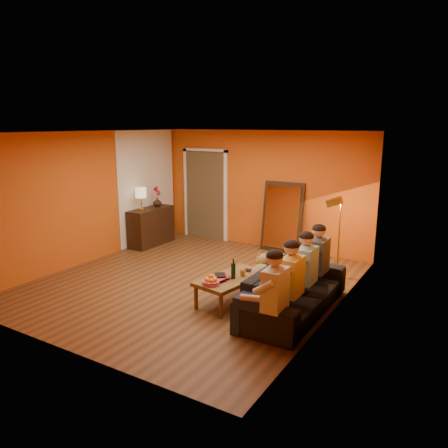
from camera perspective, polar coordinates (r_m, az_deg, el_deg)
The scene contains 27 objects.
room_shell at distance 7.75m, azimuth -2.72°, elevation 2.28°, with size 5.00×5.50×2.60m.
white_accent at distance 10.32m, azimuth -10.00°, elevation 4.80°, with size 0.02×1.90×2.58m, color white.
doorway_recess at distance 10.63m, azimuth -2.09°, elevation 3.86°, with size 1.06×0.30×2.10m, color #3F2D19.
door_jamb_left at distance 10.85m, azimuth -4.96°, elevation 4.01°, with size 0.08×0.06×2.20m, color white.
door_jamb_right at distance 10.23m, azimuth 0.23°, elevation 3.51°, with size 0.08×0.06×2.20m, color white.
door_header at distance 10.41m, azimuth -2.50°, elevation 9.59°, with size 1.22×0.06×0.08m, color white.
mirror_frame at distance 9.55m, azimuth 7.63°, elevation 0.93°, with size 0.92×0.06×1.52m, color black.
mirror_glass at distance 9.51m, azimuth 7.54°, elevation 0.89°, with size 0.78×0.02×1.36m, color white.
sideboard at distance 10.18m, azimuth -9.50°, elevation -0.31°, with size 0.44×1.18×0.85m, color black.
table_lamp at distance 9.82m, azimuth -10.78°, elevation 3.20°, with size 0.24×0.24×0.51m, color beige, non-canonical shape.
sofa at distance 6.62m, azimuth 9.20°, elevation -8.52°, with size 0.89×2.28×0.67m, color black.
coffee_table at distance 6.90m, azimuth 1.05°, elevation -8.53°, with size 0.62×1.22×0.42m, color brown, non-canonical shape.
floor_lamp at distance 8.12m, azimuth 14.80°, elevation -1.84°, with size 0.30×0.24×1.44m, color gold, non-canonical shape.
dog at distance 7.02m, azimuth 4.89°, elevation -6.85°, with size 0.40×0.62×0.73m, color olive, non-canonical shape.
person_far_left at distance 5.61m, azimuth 6.67°, elevation -9.43°, with size 0.70×0.44×1.22m, color beige, non-canonical shape.
person_mid_left at distance 6.08m, azimuth 8.84°, elevation -7.68°, with size 0.70×0.44×1.22m, color gold, non-canonical shape.
person_mid_right at distance 6.56m, azimuth 10.68°, elevation -6.17°, with size 0.70×0.44×1.22m, color #82B1C9, non-canonical shape.
person_far_right at distance 7.06m, azimuth 12.25°, elevation -4.87°, with size 0.70×0.44×1.22m, color #38383E, non-canonical shape.
fruit_bowl at distance 6.48m, azimuth -1.71°, elevation -7.23°, with size 0.26×0.26×0.16m, color #C0436F, non-canonical shape.
wine_bottle at distance 6.71m, azimuth 1.22°, elevation -5.85°, with size 0.07×0.07×0.31m, color black.
tumbler at distance 6.85m, azimuth 2.44°, elevation -6.41°, with size 0.10×0.10×0.09m, color #B27F3F.
laptop at distance 7.03m, azimuth 3.77°, elevation -6.21°, with size 0.29×0.19×0.02m, color black.
book_lower at distance 6.74m, azimuth -1.13°, elevation -7.02°, with size 0.19×0.25×0.02m, color black.
book_mid at distance 6.74m, azimuth -1.01°, elevation -6.84°, with size 0.20×0.27×0.02m, color #AF142B.
book_upper at distance 6.72m, azimuth -1.18°, elevation -6.71°, with size 0.16×0.21×0.02m, color black.
vase at distance 10.26m, azimuth -8.71°, elevation 2.85°, with size 0.20×0.20×0.21m, color black.
flowers at distance 10.22m, azimuth -8.75°, elevation 4.25°, with size 0.17×0.17×0.48m, color #AF142B, non-canonical shape.
Camera 1 is at (4.23, -5.96, 2.75)m, focal length 35.00 mm.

